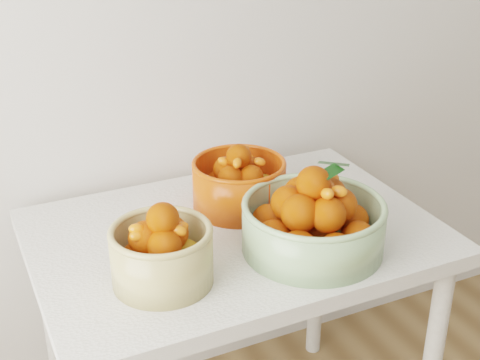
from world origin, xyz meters
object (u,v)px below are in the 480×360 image
(bowl_cream, at_px, (162,252))
(bowl_green, at_px, (312,221))
(bowl_orange, at_px, (239,183))
(table, at_px, (235,262))

(bowl_cream, xyz_separation_m, bowl_green, (0.36, -0.02, 0.00))
(bowl_green, height_order, bowl_orange, bowl_green)
(bowl_cream, bearing_deg, bowl_orange, 39.45)
(bowl_cream, bearing_deg, table, 30.39)
(bowl_green, bearing_deg, bowl_cream, 176.71)
(table, relative_size, bowl_cream, 3.42)
(table, bearing_deg, bowl_orange, 60.27)
(bowl_cream, height_order, bowl_green, bowl_green)
(table, bearing_deg, bowl_cream, -149.61)
(table, xyz_separation_m, bowl_orange, (0.06, 0.11, 0.17))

